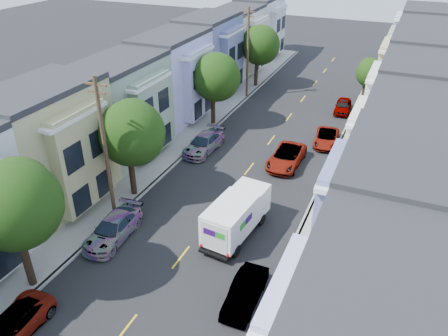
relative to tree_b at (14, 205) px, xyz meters
name	(u,v)px	position (x,y,z in m)	size (l,w,h in m)	color
ground	(181,257)	(6.30, 5.40, -5.57)	(160.00, 160.00, 0.00)	black
road_slab	(261,154)	(6.30, 20.40, -5.56)	(12.00, 70.00, 0.02)	black
curb_left	(200,141)	(0.25, 20.40, -5.50)	(0.30, 70.00, 0.15)	gray
curb_right	(329,166)	(12.35, 20.40, -5.50)	(0.30, 70.00, 0.15)	gray
sidewalk_left	(188,139)	(-1.05, 20.40, -5.50)	(2.60, 70.00, 0.15)	gray
sidewalk_right	(345,169)	(13.65, 20.40, -5.50)	(2.60, 70.00, 0.15)	gray
centerline	(261,154)	(6.30, 20.40, -5.57)	(0.12, 70.00, 0.01)	gold
townhouse_row_left	(153,133)	(-4.85, 20.40, -5.57)	(5.00, 70.00, 8.50)	silver
townhouse_row_right	(392,179)	(17.45, 20.40, -5.57)	(5.00, 70.00, 8.50)	silver
tree_b	(14,205)	(0.00, 0.00, 0.00)	(4.70, 4.70, 7.95)	black
tree_c	(131,133)	(0.00, 10.27, -0.40)	(4.70, 4.70, 7.55)	black
tree_d	(215,77)	(0.00, 24.62, -0.61)	(4.70, 4.70, 7.33)	black
tree_e	(259,45)	(0.00, 37.37, -0.43)	(4.70, 4.70, 7.52)	black
tree_far_r	(370,73)	(13.20, 35.44, -1.68)	(3.10, 3.10, 5.49)	black
utility_pole_near	(105,151)	(0.00, 7.40, -0.42)	(1.60, 0.26, 10.00)	#42301E
utility_pole_far	(248,53)	(0.00, 33.40, -0.42)	(1.60, 0.26, 10.00)	#42301E
fedex_truck	(236,215)	(8.56, 8.89, -4.01)	(2.24, 5.81, 2.79)	white
lead_sedan	(286,157)	(8.91, 19.29, -4.83)	(2.45, 5.30, 1.47)	black
parked_left_b	(12,326)	(1.40, -3.03, -4.94)	(2.08, 4.52, 1.26)	black
parked_left_c	(113,229)	(1.40, 5.36, -4.84)	(2.05, 4.88, 1.46)	#B1B1B1
parked_left_d	(204,143)	(1.40, 18.86, -4.81)	(2.12, 5.05, 1.52)	black
parked_right_b	(245,293)	(11.20, 3.60, -4.89)	(1.44, 4.08, 1.36)	white
parked_right_c	(326,138)	(11.20, 24.57, -4.95)	(2.06, 4.47, 1.24)	black
parked_right_d	(343,106)	(11.20, 33.08, -4.88)	(1.62, 4.24, 1.38)	#060A34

